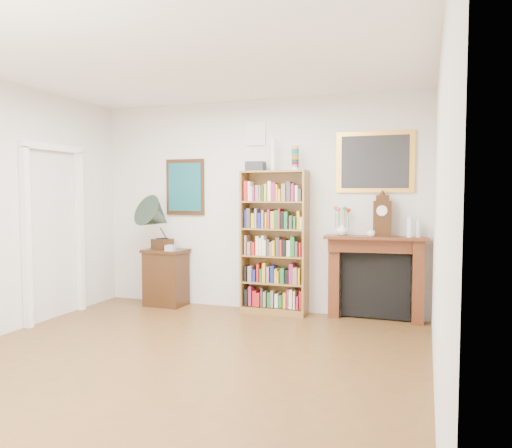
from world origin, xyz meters
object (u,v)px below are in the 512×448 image
(fireplace, at_px, (375,271))
(bottle_right, at_px, (418,229))
(gramophone, at_px, (157,219))
(cd_stack, at_px, (171,248))
(mantel_clock, at_px, (382,216))
(flower_vase, at_px, (342,229))
(teacup, at_px, (371,233))
(bottle_left, at_px, (410,227))
(bookshelf, at_px, (274,234))
(side_cabinet, at_px, (166,277))

(fireplace, height_order, bottle_right, bottle_right)
(gramophone, height_order, bottle_right, gramophone)
(fireplace, xyz_separation_m, cd_stack, (-2.68, -0.29, 0.22))
(mantel_clock, distance_m, flower_vase, 0.51)
(fireplace, relative_size, mantel_clock, 2.52)
(flower_vase, height_order, teacup, flower_vase)
(mantel_clock, bearing_deg, cd_stack, 179.30)
(cd_stack, xyz_separation_m, mantel_clock, (2.75, 0.25, 0.46))
(bottle_left, bearing_deg, teacup, -175.76)
(mantel_clock, height_order, bottle_left, mantel_clock)
(gramophone, bearing_deg, fireplace, 26.37)
(bottle_left, xyz_separation_m, bottle_right, (0.09, 0.04, -0.02))
(bookshelf, xyz_separation_m, cd_stack, (-1.40, -0.21, -0.21))
(teacup, bearing_deg, fireplace, 67.42)
(side_cabinet, xyz_separation_m, teacup, (2.79, 0.03, 0.69))
(flower_vase, distance_m, bottle_left, 0.81)
(bottle_right, bearing_deg, bookshelf, -178.48)
(cd_stack, distance_m, bottle_right, 3.19)
(fireplace, xyz_separation_m, mantel_clock, (0.08, -0.04, 0.68))
(mantel_clock, bearing_deg, bookshelf, 175.84)
(fireplace, height_order, flower_vase, flower_vase)
(cd_stack, height_order, bottle_right, bottle_right)
(fireplace, bearing_deg, mantel_clock, -33.34)
(side_cabinet, relative_size, gramophone, 1.04)
(cd_stack, xyz_separation_m, flower_vase, (2.27, 0.23, 0.29))
(side_cabinet, distance_m, bottle_right, 3.41)
(fireplace, relative_size, bottle_right, 6.29)
(mantel_clock, bearing_deg, bottle_left, -12.00)
(flower_vase, relative_size, bottle_right, 0.75)
(side_cabinet, relative_size, cd_stack, 6.56)
(gramophone, xyz_separation_m, mantel_clock, (2.97, 0.20, 0.07))
(side_cabinet, height_order, bottle_left, bottle_left)
(teacup, bearing_deg, bottle_right, 7.98)
(side_cabinet, bearing_deg, fireplace, 4.45)
(side_cabinet, xyz_separation_m, bottle_left, (3.23, 0.06, 0.77))
(cd_stack, bearing_deg, teacup, 3.90)
(teacup, height_order, bottle_left, bottle_left)
(side_cabinet, bearing_deg, teacup, 2.27)
(gramophone, bearing_deg, cd_stack, 9.54)
(fireplace, distance_m, mantel_clock, 0.68)
(flower_vase, bearing_deg, mantel_clock, 1.62)
(gramophone, distance_m, mantel_clock, 2.98)
(cd_stack, relative_size, mantel_clock, 0.24)
(mantel_clock, bearing_deg, side_cabinet, 176.06)
(flower_vase, height_order, bottle_right, bottle_right)
(bookshelf, relative_size, bottle_left, 8.89)
(mantel_clock, distance_m, bottle_left, 0.35)
(flower_vase, bearing_deg, bottle_right, 1.34)
(cd_stack, distance_m, mantel_clock, 2.80)
(cd_stack, distance_m, flower_vase, 2.30)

